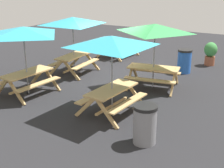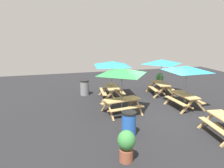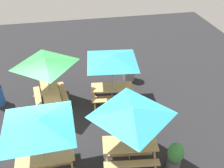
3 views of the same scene
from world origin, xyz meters
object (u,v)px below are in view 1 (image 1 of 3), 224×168
picnic_table_0 (73,25)px  trash_bin_gray (145,124)px  picnic_table_1 (112,47)px  trash_bin_blue (184,61)px  potted_plant_1 (210,53)px  picnic_table_2 (155,33)px  picnic_table_3 (118,45)px  picnic_table_4 (23,36)px

picnic_table_0 → trash_bin_gray: (-3.92, -4.80, -1.49)m
picnic_table_1 → trash_bin_blue: (4.96, -0.72, -1.49)m
trash_bin_gray → picnic_table_0: bearing=50.8°
potted_plant_1 → picnic_table_0: bearing=129.5°
picnic_table_2 → trash_bin_blue: (2.32, -0.47, -1.49)m
trash_bin_blue → potted_plant_1: potted_plant_1 is taller
picnic_table_2 → potted_plant_1: bearing=-114.9°
picnic_table_3 → trash_bin_gray: trash_bin_gray is taller
picnic_table_1 → potted_plant_1: size_ratio=2.69×
picnic_table_2 → trash_bin_gray: bearing=100.0°
picnic_table_4 → picnic_table_1: bearing=-83.5°
picnic_table_4 → trash_bin_blue: 6.53m
potted_plant_1 → picnic_table_1: bearing=167.9°
trash_bin_blue → trash_bin_gray: bearing=-172.5°
trash_bin_gray → picnic_table_1: bearing=52.7°
picnic_table_3 → trash_bin_blue: bearing=-99.1°
potted_plant_1 → picnic_table_3: bearing=97.2°
trash_bin_blue → picnic_table_1: bearing=171.8°
picnic_table_4 → trash_bin_gray: (-1.19, -4.82, -1.49)m
picnic_table_2 → trash_bin_gray: 4.28m
picnic_table_0 → trash_bin_blue: bearing=-62.6°
trash_bin_blue → potted_plant_1: bearing=-22.8°
potted_plant_1 → picnic_table_4: bearing=144.5°
picnic_table_3 → trash_bin_gray: size_ratio=2.01×
picnic_table_2 → picnic_table_0: bearing=-10.4°
picnic_table_2 → picnic_table_3: bearing=-55.5°
picnic_table_1 → trash_bin_blue: bearing=-1.7°
picnic_table_4 → potted_plant_1: 8.23m
picnic_table_0 → potted_plant_1: bearing=-52.0°
picnic_table_0 → potted_plant_1: size_ratio=2.70×
picnic_table_4 → trash_bin_blue: size_ratio=2.38×
picnic_table_4 → picnic_table_3: bearing=3.8°
potted_plant_1 → trash_bin_blue: bearing=157.2°
trash_bin_blue → picnic_table_3: bearing=73.1°
potted_plant_1 → picnic_table_2: bearing=163.6°
picnic_table_1 → picnic_table_2: 2.66m
picnic_table_4 → trash_bin_gray: bearing=-96.9°
picnic_table_1 → trash_bin_gray: bearing=-120.8°
trash_bin_gray → trash_bin_blue: bearing=7.5°
picnic_table_1 → picnic_table_3: (6.08, 2.96, -1.43)m
trash_bin_gray → potted_plant_1: bearing=0.8°
picnic_table_1 → picnic_table_2: (2.65, -0.25, 0.00)m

